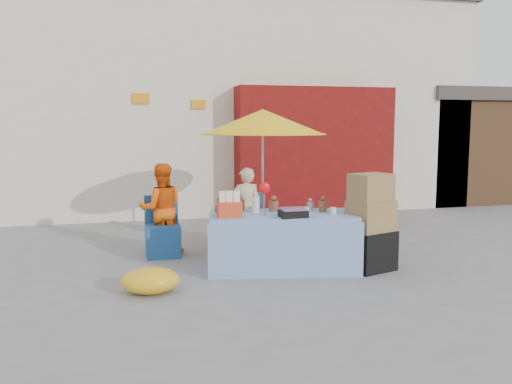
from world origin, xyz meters
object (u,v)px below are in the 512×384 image
object	(u,v)px
chair_left	(163,238)
umbrella	(263,123)
vendor_orange	(161,209)
vendor_beige	(246,208)
box_stack	(370,226)
market_table	(282,241)
chair_right	(248,234)

from	to	relation	value
chair_left	umbrella	bearing A→B (deg)	10.90
vendor_orange	vendor_beige	size ratio (longest dim) A/B	1.07
umbrella	box_stack	bearing A→B (deg)	-60.33
market_table	box_stack	bearing A→B (deg)	-5.33
market_table	chair_left	size ratio (longest dim) A/B	2.39
market_table	chair_right	world-z (taller)	market_table
vendor_beige	box_stack	distance (m)	2.01
vendor_beige	box_stack	xyz separation A→B (m)	(1.27, -1.55, -0.04)
vendor_beige	chair_right	bearing A→B (deg)	90.56
vendor_beige	umbrella	world-z (taller)	umbrella
chair_left	box_stack	size ratio (longest dim) A/B	0.68
chair_left	box_stack	distance (m)	2.91
market_table	chair_left	world-z (taller)	market_table
chair_right	box_stack	distance (m)	1.93
chair_left	vendor_beige	xyz separation A→B (m)	(1.25, 0.13, 0.36)
chair_right	box_stack	world-z (taller)	box_stack
vendor_orange	umbrella	world-z (taller)	umbrella
market_table	umbrella	distance (m)	2.06
market_table	vendor_beige	size ratio (longest dim) A/B	1.65
umbrella	box_stack	xyz separation A→B (m)	(0.97, -1.70, -1.32)
chair_right	vendor_orange	distance (m)	1.32
chair_left	umbrella	world-z (taller)	umbrella
chair_right	box_stack	xyz separation A→B (m)	(1.27, -1.42, 0.32)
vendor_beige	chair_left	bearing A→B (deg)	6.63
chair_right	umbrella	size ratio (longest dim) A/B	0.41
chair_left	umbrella	distance (m)	2.27
market_table	vendor_orange	distance (m)	1.91
chair_left	market_table	bearing A→B (deg)	-36.96
vendor_orange	box_stack	bearing A→B (deg)	148.88
chair_right	vendor_orange	xyz separation A→B (m)	(-1.25, 0.13, 0.40)
box_stack	vendor_orange	bearing A→B (deg)	148.37
chair_right	umbrella	bearing A→B (deg)	43.97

